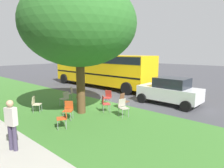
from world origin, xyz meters
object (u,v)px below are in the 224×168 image
chair_5 (36,103)px  chair_7 (63,116)px  chair_6 (105,103)px  street_tree (79,25)px  chair_1 (65,98)px  chair_0 (123,106)px  chair_4 (108,96)px  parked_car (170,91)px  chair_9 (68,109)px  chair_8 (81,96)px  pedestrian_0 (12,123)px  chair_2 (70,92)px  chair_3 (124,100)px  school_bus (101,67)px

chair_5 → chair_7: (-2.96, 0.29, 0.00)m
chair_6 → street_tree: bearing=48.5°
chair_1 → chair_0: bearing=-167.1°
chair_6 → chair_0: bearing=-175.9°
chair_4 → parked_car: bearing=-135.6°
chair_5 → parked_car: (-4.50, -6.30, 0.32)m
chair_1 → chair_9: size_ratio=1.00×
chair_6 → chair_8: bearing=-3.8°
chair_5 → chair_8: size_ratio=1.00×
street_tree → chair_4: (0.05, -2.08, -3.99)m
street_tree → chair_4: bearing=-88.6°
chair_9 → pedestrian_0: size_ratio=0.52×
chair_5 → pedestrian_0: 4.17m
chair_0 → chair_5: (3.84, 2.58, 0.00)m
chair_2 → chair_0: bearing=176.7°
chair_3 → pedestrian_0: bearing=92.5°
chair_2 → chair_7: size_ratio=1.00×
street_tree → pedestrian_0: street_tree is taller
chair_1 → chair_3: size_ratio=1.00×
chair_0 → chair_5: bearing=33.9°
chair_4 → chair_6: same height
chair_7 → chair_5: bearing=-5.7°
chair_3 → parked_car: size_ratio=0.24×
chair_1 → chair_9: (-2.05, 1.21, 0.00)m
chair_4 → chair_8: bearing=38.7°
chair_2 → school_bus: school_bus is taller
street_tree → parked_car: street_tree is taller
chair_5 → school_bus: bearing=-68.8°
chair_8 → parked_car: parked_car is taller
chair_5 → parked_car: size_ratio=0.24×
chair_8 → chair_1: bearing=65.7°
chair_0 → chair_6: same height
street_tree → pedestrian_0: size_ratio=3.92×
chair_9 → parked_car: size_ratio=0.24×
chair_0 → school_bus: bearing=-37.5°
chair_5 → school_bus: school_bus is taller
chair_1 → chair_2: bearing=-47.1°
chair_1 → chair_8: 1.00m
chair_2 → chair_6: size_ratio=1.00×
chair_8 → chair_0: bearing=179.0°
chair_7 → chair_2: bearing=-39.1°
chair_6 → parked_car: bearing=-115.8°
chair_5 → chair_7: bearing=174.3°
chair_4 → chair_7: size_ratio=1.00×
pedestrian_0 → chair_1: bearing=-52.8°
chair_5 → chair_9: same height
street_tree → school_bus: street_tree is taller
street_tree → chair_0: street_tree is taller
chair_1 → parked_car: bearing=-133.7°
street_tree → chair_8: size_ratio=7.52×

